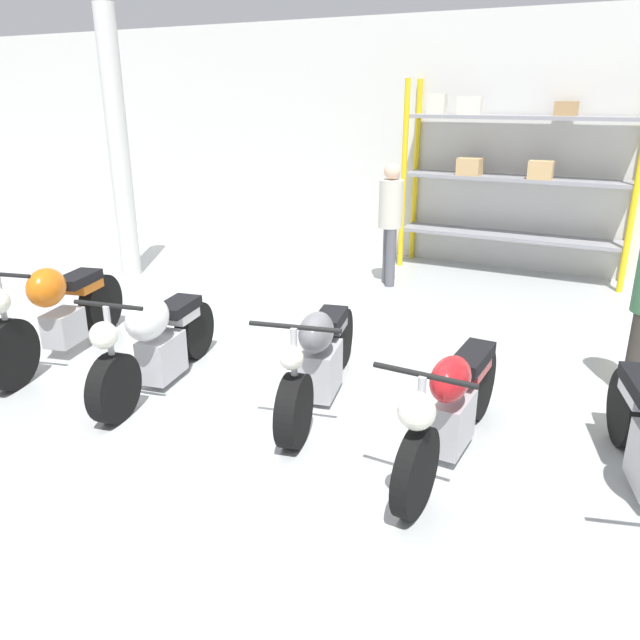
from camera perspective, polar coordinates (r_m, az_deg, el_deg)
name	(u,v)px	position (r m, az deg, el deg)	size (l,w,h in m)	color
ground_plane	(298,414)	(5.21, -2.00, -8.62)	(30.00, 30.00, 0.00)	#B2B7B7
back_wall	(477,144)	(9.83, 14.15, 15.35)	(30.00, 0.08, 3.60)	silver
shelving_rack	(510,170)	(9.37, 17.01, 12.98)	(3.18, 0.63, 2.70)	yellow
support_pillar	(119,148)	(9.30, -17.94, 14.77)	(0.28, 0.28, 3.60)	silver
motorcycle_orange	(56,312)	(6.63, -22.95, 0.64)	(0.77, 2.09, 1.06)	black
motorcycle_white	(156,341)	(5.70, -14.74, -1.90)	(0.64, 1.92, 0.98)	black
motorcycle_grey	(320,358)	(5.28, -0.02, -3.47)	(0.79, 2.08, 0.94)	black
motorcycle_red	(452,406)	(4.51, 12.00, -7.67)	(0.65, 2.03, 0.95)	black
person_near_rack	(390,215)	(8.52, 6.46, 9.52)	(0.44, 0.44, 1.64)	#595960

